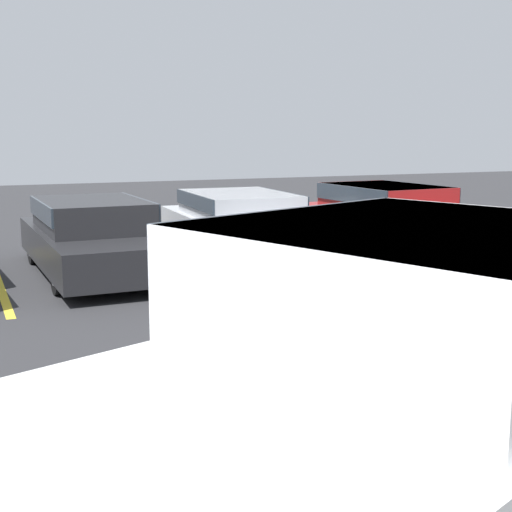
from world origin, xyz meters
name	(u,v)px	position (x,y,z in m)	size (l,w,h in m)	color
stall_stripe_c	(171,266)	(-0.50, 9.60, 0.00)	(0.12, 5.28, 0.01)	yellow
stall_stripe_d	(316,255)	(2.34, 9.60, 0.00)	(0.12, 5.28, 0.01)	yellow
stall_stripe_e	(439,245)	(5.19, 9.60, 0.00)	(0.12, 5.28, 0.01)	yellow
pickup_truck	(451,387)	(-1.46, 0.88, 0.92)	(6.06, 4.02, 1.85)	white
parked_sedan_b	(93,234)	(-1.83, 9.47, 0.65)	(1.87, 4.58, 1.21)	#232326
parked_sedan_c	(240,225)	(0.78, 9.54, 0.66)	(2.04, 4.57, 1.23)	#B7BABF
parked_sedan_d	(387,216)	(3.76, 9.40, 0.69)	(2.12, 4.57, 1.28)	maroon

